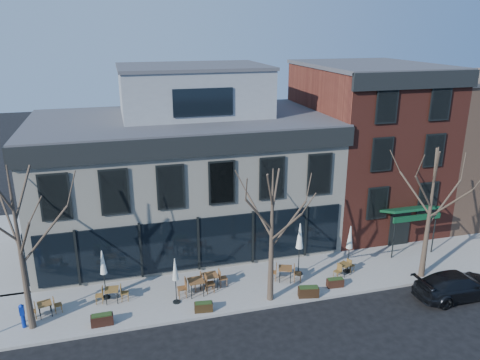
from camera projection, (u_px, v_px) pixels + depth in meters
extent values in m
plane|color=black|center=(199.00, 273.00, 27.00)|extent=(120.00, 120.00, 0.00)
cube|color=gray|center=(264.00, 283.00, 25.82)|extent=(33.50, 4.70, 0.15)
cube|color=gray|center=(7.00, 249.00, 29.64)|extent=(4.50, 12.00, 0.15)
cube|color=silver|center=(183.00, 181.00, 30.32)|extent=(18.00, 10.00, 8.00)
cube|color=#47474C|center=(181.00, 119.00, 29.05)|extent=(18.30, 10.30, 0.30)
cube|color=black|center=(196.00, 146.00, 24.52)|extent=(18.30, 0.25, 1.10)
cube|color=black|center=(24.00, 136.00, 26.92)|extent=(0.25, 10.30, 1.10)
cube|color=black|center=(198.00, 243.00, 26.35)|extent=(17.20, 0.12, 3.00)
cube|color=black|center=(36.00, 232.00, 27.79)|extent=(0.12, 7.50, 3.00)
cube|color=gray|center=(193.00, 91.00, 29.74)|extent=(9.00, 6.50, 3.00)
cube|color=maroon|center=(365.00, 146.00, 33.12)|extent=(8.00, 10.00, 11.00)
cube|color=#47474C|center=(372.00, 65.00, 31.38)|extent=(8.20, 10.20, 0.25)
cube|color=black|center=(417.00, 80.00, 26.83)|extent=(8.20, 0.25, 1.00)
cube|color=#0E3D21|center=(410.00, 209.00, 28.58)|extent=(3.20, 1.66, 0.67)
cube|color=black|center=(399.00, 229.00, 29.83)|extent=(1.40, 0.10, 2.50)
cube|color=#8C664C|center=(472.00, 141.00, 36.70)|extent=(12.00, 12.00, 10.00)
cone|color=#382B21|center=(20.00, 251.00, 20.65)|extent=(0.34, 0.34, 7.92)
cylinder|color=#382B21|center=(45.00, 235.00, 20.91)|extent=(2.23, 0.50, 2.48)
cylinder|color=#382B21|center=(10.00, 222.00, 21.10)|extent=(1.03, 2.05, 2.14)
cylinder|color=#382B21|center=(25.00, 239.00, 19.58)|extent=(1.03, 2.04, 2.28)
cone|color=#382B21|center=(272.00, 237.00, 23.03)|extent=(0.34, 0.34, 7.04)
cylinder|color=#382B21|center=(289.00, 224.00, 23.26)|extent=(2.00, 0.46, 2.21)
cylinder|color=#382B21|center=(259.00, 214.00, 23.43)|extent=(0.93, 1.84, 1.91)
cylinder|color=#382B21|center=(259.00, 215.00, 22.16)|extent=(1.61, 0.68, 1.97)
cylinder|color=#382B21|center=(286.00, 227.00, 22.09)|extent=(0.93, 1.83, 2.03)
cone|color=#382B21|center=(429.00, 214.00, 25.22)|extent=(0.34, 0.34, 7.48)
cylinder|color=#382B21|center=(445.00, 202.00, 25.47)|extent=(2.12, 0.48, 2.35)
cylinder|color=#382B21|center=(414.00, 193.00, 25.65)|extent=(0.98, 1.94, 2.03)
cylinder|color=#382B21|center=(423.00, 192.00, 24.30)|extent=(1.71, 0.71, 2.09)
cylinder|color=#382B21|center=(450.00, 204.00, 24.22)|extent=(0.98, 1.94, 2.16)
imported|color=black|center=(458.00, 285.00, 24.39)|extent=(4.79, 2.02, 1.38)
cylinder|color=#0B2797|center=(24.00, 321.00, 21.78)|extent=(0.19, 0.19, 0.67)
cube|color=#0B2797|center=(22.00, 310.00, 21.60)|extent=(0.22, 0.18, 0.48)
cone|color=#0B2797|center=(21.00, 305.00, 21.51)|extent=(0.25, 0.25, 0.12)
cube|color=brown|center=(44.00, 304.00, 22.56)|extent=(0.77, 0.77, 0.04)
cylinder|color=black|center=(40.00, 314.00, 22.34)|extent=(0.04, 0.04, 0.66)
cylinder|color=black|center=(52.00, 311.00, 22.57)|extent=(0.04, 0.04, 0.66)
cylinder|color=black|center=(39.00, 308.00, 22.76)|extent=(0.04, 0.04, 0.66)
cylinder|color=black|center=(50.00, 306.00, 23.00)|extent=(0.04, 0.04, 0.66)
cube|color=brown|center=(112.00, 289.00, 23.69)|extent=(0.73, 0.73, 0.04)
cylinder|color=black|center=(106.00, 299.00, 23.50)|extent=(0.04, 0.04, 0.70)
cylinder|color=black|center=(117.00, 298.00, 23.60)|extent=(0.04, 0.04, 0.70)
cylinder|color=black|center=(107.00, 293.00, 24.01)|extent=(0.04, 0.04, 0.70)
cylinder|color=black|center=(118.00, 292.00, 24.11)|extent=(0.04, 0.04, 0.70)
cube|color=brown|center=(196.00, 280.00, 24.28)|extent=(0.84, 0.84, 0.05)
cylinder|color=black|center=(191.00, 292.00, 24.03)|extent=(0.05, 0.05, 0.82)
cylinder|color=black|center=(204.00, 290.00, 24.22)|extent=(0.05, 0.05, 0.82)
cylinder|color=black|center=(189.00, 286.00, 24.61)|extent=(0.05, 0.05, 0.82)
cylinder|color=black|center=(201.00, 284.00, 24.80)|extent=(0.05, 0.05, 0.82)
cube|color=brown|center=(210.00, 275.00, 24.92)|extent=(0.78, 0.78, 0.04)
cylinder|color=black|center=(207.00, 285.00, 24.68)|extent=(0.04, 0.04, 0.77)
cylinder|color=black|center=(217.00, 283.00, 24.86)|extent=(0.04, 0.04, 0.77)
cylinder|color=black|center=(204.00, 280.00, 25.22)|extent=(0.04, 0.04, 0.77)
cylinder|color=black|center=(215.00, 278.00, 25.40)|extent=(0.04, 0.04, 0.77)
cube|color=brown|center=(285.00, 268.00, 25.67)|extent=(0.94, 0.94, 0.04)
cylinder|color=black|center=(280.00, 277.00, 25.54)|extent=(0.04, 0.04, 0.75)
cylinder|color=black|center=(290.00, 277.00, 25.49)|extent=(0.04, 0.04, 0.75)
cylinder|color=black|center=(280.00, 271.00, 26.09)|extent=(0.04, 0.04, 0.75)
cylinder|color=black|center=(290.00, 272.00, 26.04)|extent=(0.04, 0.04, 0.75)
cube|color=brown|center=(344.00, 264.00, 26.31)|extent=(0.82, 0.82, 0.04)
cylinder|color=black|center=(345.00, 273.00, 26.08)|extent=(0.04, 0.04, 0.64)
cylinder|color=black|center=(350.00, 270.00, 26.38)|extent=(0.04, 0.04, 0.64)
cylinder|color=black|center=(338.00, 269.00, 26.44)|extent=(0.04, 0.04, 0.64)
cylinder|color=black|center=(343.00, 266.00, 26.74)|extent=(0.04, 0.04, 0.64)
cylinder|color=black|center=(106.00, 297.00, 24.24)|extent=(0.43, 0.43, 0.06)
cylinder|color=black|center=(104.00, 279.00, 23.91)|extent=(0.05, 0.05, 2.17)
cone|color=white|center=(103.00, 262.00, 23.60)|extent=(0.35, 0.35, 1.28)
cylinder|color=black|center=(177.00, 302.00, 23.84)|extent=(0.40, 0.40, 0.05)
cylinder|color=black|center=(176.00, 285.00, 23.53)|extent=(0.05, 0.05, 2.00)
cone|color=beige|center=(175.00, 269.00, 23.25)|extent=(0.33, 0.33, 1.18)
cylinder|color=black|center=(298.00, 273.00, 26.56)|extent=(0.50, 0.50, 0.07)
cylinder|color=black|center=(299.00, 254.00, 26.18)|extent=(0.06, 0.06, 2.50)
cone|color=silver|center=(300.00, 236.00, 25.82)|extent=(0.41, 0.41, 1.48)
cylinder|color=black|center=(347.00, 271.00, 26.82)|extent=(0.46, 0.46, 0.06)
cylinder|color=black|center=(349.00, 254.00, 26.47)|extent=(0.05, 0.05, 2.28)
cone|color=beige|center=(350.00, 237.00, 26.15)|extent=(0.37, 0.37, 1.35)
cube|color=black|center=(102.00, 320.00, 21.98)|extent=(1.03, 0.43, 0.51)
cube|color=#1E3314|center=(102.00, 315.00, 21.89)|extent=(0.93, 0.34, 0.08)
cube|color=#2E200F|center=(204.00, 307.00, 23.04)|extent=(0.94, 0.47, 0.45)
cube|color=#1E3314|center=(203.00, 303.00, 22.96)|extent=(0.84, 0.39, 0.07)
cube|color=black|center=(308.00, 292.00, 24.28)|extent=(1.12, 0.62, 0.53)
cube|color=#1E3314|center=(309.00, 287.00, 24.19)|extent=(1.00, 0.52, 0.08)
cube|color=black|center=(335.00, 283.00, 25.21)|extent=(0.93, 0.43, 0.45)
cube|color=#1E3314|center=(335.00, 279.00, 25.14)|extent=(0.84, 0.35, 0.07)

